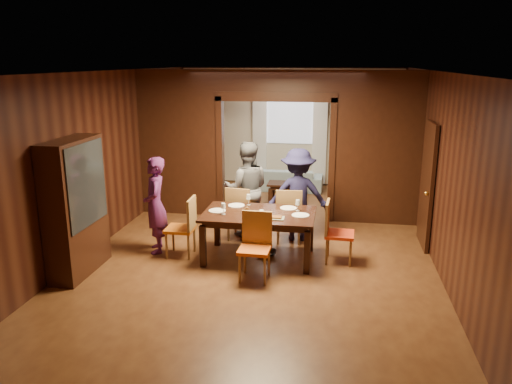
% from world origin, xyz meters
% --- Properties ---
extents(floor, '(9.00, 9.00, 0.00)m').
position_xyz_m(floor, '(0.00, 0.00, 0.00)').
color(floor, '#4F2916').
rests_on(floor, ground).
extents(ceiling, '(5.50, 9.00, 0.02)m').
position_xyz_m(ceiling, '(0.00, 0.00, 2.90)').
color(ceiling, silver).
rests_on(ceiling, room_walls).
extents(room_walls, '(5.52, 9.01, 2.90)m').
position_xyz_m(room_walls, '(0.00, 1.89, 1.51)').
color(room_walls, black).
rests_on(room_walls, floor).
extents(person_purple, '(0.57, 0.68, 1.58)m').
position_xyz_m(person_purple, '(-1.69, -0.53, 0.79)').
color(person_purple, '#501B4F').
rests_on(person_purple, floor).
extents(person_grey, '(0.93, 0.78, 1.70)m').
position_xyz_m(person_grey, '(-0.37, 0.53, 0.85)').
color(person_grey, '#53535A').
rests_on(person_grey, floor).
extents(person_navy, '(1.12, 0.74, 1.62)m').
position_xyz_m(person_navy, '(0.55, 0.41, 0.81)').
color(person_navy, '#19173A').
rests_on(person_navy, floor).
extents(sofa, '(1.81, 0.72, 0.53)m').
position_xyz_m(sofa, '(-0.03, 3.85, 0.26)').
color(sofa, '#95B4C4').
rests_on(sofa, floor).
extents(serving_bowl, '(0.31, 0.31, 0.07)m').
position_xyz_m(serving_bowl, '(0.14, -0.43, 0.80)').
color(serving_bowl, black).
rests_on(serving_bowl, dining_table).
extents(dining_table, '(1.74, 1.08, 0.76)m').
position_xyz_m(dining_table, '(0.02, -0.57, 0.38)').
color(dining_table, black).
rests_on(dining_table, floor).
extents(coffee_table, '(0.80, 0.50, 0.40)m').
position_xyz_m(coffee_table, '(0.08, 2.89, 0.20)').
color(coffee_table, black).
rests_on(coffee_table, floor).
extents(chair_left, '(0.45, 0.45, 0.97)m').
position_xyz_m(chair_left, '(-1.24, -0.65, 0.48)').
color(chair_left, '#BF5912').
rests_on(chair_left, floor).
extents(chair_right, '(0.46, 0.46, 0.97)m').
position_xyz_m(chair_right, '(1.28, -0.49, 0.48)').
color(chair_right, red).
rests_on(chair_right, floor).
extents(chair_far_l, '(0.50, 0.50, 0.97)m').
position_xyz_m(chair_far_l, '(-0.42, 0.27, 0.48)').
color(chair_far_l, orange).
rests_on(chair_far_l, floor).
extents(chair_far_r, '(0.48, 0.48, 0.97)m').
position_xyz_m(chair_far_r, '(0.41, 0.29, 0.48)').
color(chair_far_r, red).
rests_on(chair_far_r, floor).
extents(chair_near, '(0.45, 0.45, 0.97)m').
position_xyz_m(chair_near, '(0.08, -1.35, 0.48)').
color(chair_near, '#D35713').
rests_on(chair_near, floor).
extents(hutch, '(0.40, 1.20, 2.00)m').
position_xyz_m(hutch, '(-2.53, -1.50, 1.00)').
color(hutch, black).
rests_on(hutch, floor).
extents(door_right, '(0.06, 0.90, 2.10)m').
position_xyz_m(door_right, '(2.70, 0.50, 1.05)').
color(door_right, black).
rests_on(door_right, floor).
extents(window_far, '(1.20, 0.03, 1.30)m').
position_xyz_m(window_far, '(0.00, 4.44, 1.70)').
color(window_far, silver).
rests_on(window_far, back_wall).
extents(curtain_left, '(0.35, 0.06, 2.40)m').
position_xyz_m(curtain_left, '(-0.75, 4.40, 1.25)').
color(curtain_left, white).
rests_on(curtain_left, back_wall).
extents(curtain_right, '(0.35, 0.06, 2.40)m').
position_xyz_m(curtain_right, '(0.75, 4.40, 1.25)').
color(curtain_right, white).
rests_on(curtain_right, back_wall).
extents(plate_left, '(0.27, 0.27, 0.01)m').
position_xyz_m(plate_left, '(-0.64, -0.58, 0.77)').
color(plate_left, silver).
rests_on(plate_left, dining_table).
extents(plate_far_l, '(0.27, 0.27, 0.01)m').
position_xyz_m(plate_far_l, '(-0.40, -0.24, 0.77)').
color(plate_far_l, white).
rests_on(plate_far_l, dining_table).
extents(plate_far_r, '(0.27, 0.27, 0.01)m').
position_xyz_m(plate_far_r, '(0.45, -0.26, 0.77)').
color(plate_far_r, white).
rests_on(plate_far_r, dining_table).
extents(plate_right, '(0.27, 0.27, 0.01)m').
position_xyz_m(plate_right, '(0.68, -0.60, 0.77)').
color(plate_right, white).
rests_on(plate_right, dining_table).
extents(plate_near, '(0.27, 0.27, 0.01)m').
position_xyz_m(plate_near, '(0.06, -0.90, 0.77)').
color(plate_near, silver).
rests_on(plate_near, dining_table).
extents(platter_a, '(0.30, 0.20, 0.04)m').
position_xyz_m(platter_a, '(0.00, -0.70, 0.78)').
color(platter_a, gray).
rests_on(platter_a, dining_table).
extents(platter_b, '(0.30, 0.20, 0.04)m').
position_xyz_m(platter_b, '(0.30, -0.82, 0.78)').
color(platter_b, gray).
rests_on(platter_b, dining_table).
extents(wineglass_left, '(0.08, 0.08, 0.18)m').
position_xyz_m(wineglass_left, '(-0.51, -0.74, 0.85)').
color(wineglass_left, white).
rests_on(wineglass_left, dining_table).
extents(wineglass_far, '(0.08, 0.08, 0.18)m').
position_xyz_m(wineglass_far, '(-0.22, -0.16, 0.85)').
color(wineglass_far, white).
rests_on(wineglass_far, dining_table).
extents(wineglass_right, '(0.08, 0.08, 0.18)m').
position_xyz_m(wineglass_right, '(0.61, -0.36, 0.85)').
color(wineglass_right, white).
rests_on(wineglass_right, dining_table).
extents(tumbler, '(0.07, 0.07, 0.14)m').
position_xyz_m(tumbler, '(0.11, -0.87, 0.83)').
color(tumbler, silver).
rests_on(tumbler, dining_table).
extents(condiment_jar, '(0.08, 0.08, 0.11)m').
position_xyz_m(condiment_jar, '(-0.15, -0.66, 0.82)').
color(condiment_jar, '#492A11').
rests_on(condiment_jar, dining_table).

